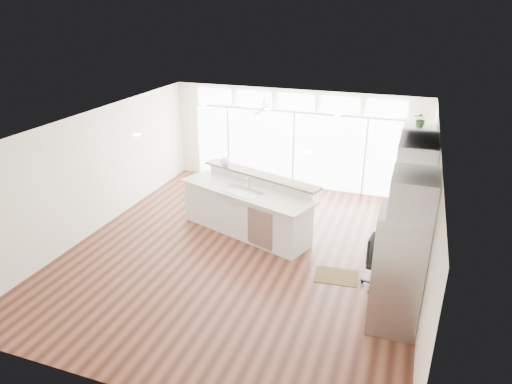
% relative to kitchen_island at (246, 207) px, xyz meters
% --- Properties ---
extents(floor, '(7.00, 8.00, 0.02)m').
position_rel_kitchen_island_xyz_m(floor, '(0.25, -0.80, -0.64)').
color(floor, '#3C1B12').
rests_on(floor, ground).
extents(ceiling, '(7.00, 8.00, 0.02)m').
position_rel_kitchen_island_xyz_m(ceiling, '(0.25, -0.80, 2.07)').
color(ceiling, white).
rests_on(ceiling, wall_back).
extents(wall_back, '(7.00, 0.04, 2.70)m').
position_rel_kitchen_island_xyz_m(wall_back, '(0.25, 3.20, 0.72)').
color(wall_back, white).
rests_on(wall_back, floor).
extents(wall_front, '(7.00, 0.04, 2.70)m').
position_rel_kitchen_island_xyz_m(wall_front, '(0.25, -4.80, 0.72)').
color(wall_front, white).
rests_on(wall_front, floor).
extents(wall_left, '(0.04, 8.00, 2.70)m').
position_rel_kitchen_island_xyz_m(wall_left, '(-3.25, -0.80, 0.72)').
color(wall_left, white).
rests_on(wall_left, floor).
extents(wall_right, '(0.04, 8.00, 2.70)m').
position_rel_kitchen_island_xyz_m(wall_right, '(3.75, -0.80, 0.72)').
color(wall_right, white).
rests_on(wall_right, floor).
extents(glass_wall, '(5.80, 0.06, 2.08)m').
position_rel_kitchen_island_xyz_m(glass_wall, '(0.25, 3.14, 0.42)').
color(glass_wall, silver).
rests_on(glass_wall, wall_back).
extents(transom_row, '(5.90, 0.06, 0.40)m').
position_rel_kitchen_island_xyz_m(transom_row, '(0.25, 3.14, 1.75)').
color(transom_row, silver).
rests_on(transom_row, wall_back).
extents(desk_window, '(0.04, 0.85, 0.85)m').
position_rel_kitchen_island_xyz_m(desk_window, '(3.71, -0.50, 0.92)').
color(desk_window, white).
rests_on(desk_window, wall_right).
extents(ceiling_fan, '(1.16, 1.16, 0.32)m').
position_rel_kitchen_island_xyz_m(ceiling_fan, '(-0.25, 2.00, 1.85)').
color(ceiling_fan, white).
rests_on(ceiling_fan, ceiling).
extents(recessed_lights, '(3.40, 3.00, 0.02)m').
position_rel_kitchen_island_xyz_m(recessed_lights, '(0.25, -0.60, 2.05)').
color(recessed_lights, white).
rests_on(recessed_lights, ceiling).
extents(oven_cabinet, '(0.64, 1.20, 2.50)m').
position_rel_kitchen_island_xyz_m(oven_cabinet, '(3.42, 1.00, 0.62)').
color(oven_cabinet, silver).
rests_on(oven_cabinet, floor).
extents(desk_nook, '(0.72, 1.30, 0.76)m').
position_rel_kitchen_island_xyz_m(desk_nook, '(3.38, -0.50, -0.25)').
color(desk_nook, silver).
rests_on(desk_nook, floor).
extents(upper_cabinets, '(0.64, 1.30, 0.64)m').
position_rel_kitchen_island_xyz_m(upper_cabinets, '(3.42, -0.50, 1.72)').
color(upper_cabinets, silver).
rests_on(upper_cabinets, wall_right).
extents(refrigerator, '(0.76, 0.90, 2.00)m').
position_rel_kitchen_island_xyz_m(refrigerator, '(3.36, -2.15, 0.37)').
color(refrigerator, '#A9A9AE').
rests_on(refrigerator, floor).
extents(fridge_cabinet, '(0.64, 0.90, 0.60)m').
position_rel_kitchen_island_xyz_m(fridge_cabinet, '(3.42, -2.15, 1.67)').
color(fridge_cabinet, silver).
rests_on(fridge_cabinet, wall_right).
extents(framed_photos, '(0.06, 0.22, 0.80)m').
position_rel_kitchen_island_xyz_m(framed_photos, '(3.71, 0.12, 0.77)').
color(framed_photos, black).
rests_on(framed_photos, wall_right).
extents(kitchen_island, '(3.41, 2.18, 1.27)m').
position_rel_kitchen_island_xyz_m(kitchen_island, '(0.00, 0.00, 0.00)').
color(kitchen_island, silver).
rests_on(kitchen_island, floor).
extents(rug, '(0.86, 0.66, 0.01)m').
position_rel_kitchen_island_xyz_m(rug, '(2.27, -1.11, -0.63)').
color(rug, '#332310').
rests_on(rug, floor).
extents(office_chair, '(0.58, 0.55, 1.01)m').
position_rel_kitchen_island_xyz_m(office_chair, '(3.06, -1.23, -0.13)').
color(office_chair, black).
rests_on(office_chair, floor).
extents(fishbowl, '(0.30, 0.30, 0.23)m').
position_rel_kitchen_island_xyz_m(fishbowl, '(-0.77, 0.69, 0.75)').
color(fishbowl, silver).
rests_on(fishbowl, kitchen_island).
extents(monitor, '(0.12, 0.47, 0.39)m').
position_rel_kitchen_island_xyz_m(monitor, '(3.30, -0.50, 0.32)').
color(monitor, black).
rests_on(monitor, desk_nook).
extents(keyboard, '(0.13, 0.33, 0.02)m').
position_rel_kitchen_island_xyz_m(keyboard, '(3.13, -0.50, 0.13)').
color(keyboard, silver).
rests_on(keyboard, desk_nook).
extents(potted_plant, '(0.31, 0.34, 0.25)m').
position_rel_kitchen_island_xyz_m(potted_plant, '(3.42, 1.00, 1.99)').
color(potted_plant, '#335424').
rests_on(potted_plant, oven_cabinet).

